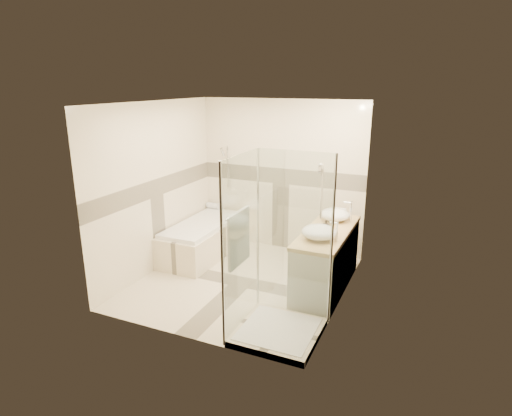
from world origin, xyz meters
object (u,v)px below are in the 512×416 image
at_px(bathtub, 203,237).
at_px(vessel_sink_far, 319,232).
at_px(shower_enclosure, 272,290).
at_px(vessel_sink_near, 335,215).
at_px(amenity_bottle_a, 324,228).
at_px(vanity, 326,259).
at_px(amenity_bottle_b, 326,225).

height_order(bathtub, vessel_sink_far, vessel_sink_far).
xyz_separation_m(shower_enclosure, vessel_sink_near, (0.27, 1.73, 0.43)).
bearing_deg(amenity_bottle_a, vanity, 81.10).
distance_m(vanity, vessel_sink_far, 0.63).
relative_size(vessel_sink_near, amenity_bottle_a, 2.98).
xyz_separation_m(shower_enclosure, amenity_bottle_a, (0.27, 1.14, 0.42)).
height_order(vessel_sink_far, amenity_bottle_a, vessel_sink_far).
bearing_deg(amenity_bottle_a, shower_enclosure, -103.42).
xyz_separation_m(vessel_sink_near, amenity_bottle_a, (0.00, -0.59, -0.01)).
bearing_deg(amenity_bottle_b, bathtub, 170.23).
relative_size(vessel_sink_far, amenity_bottle_a, 3.14).
distance_m(amenity_bottle_a, amenity_bottle_b, 0.11).
bearing_deg(amenity_bottle_b, amenity_bottle_a, -90.00).
relative_size(shower_enclosure, amenity_bottle_a, 14.52).
relative_size(vessel_sink_far, amenity_bottle_b, 3.08).
relative_size(vessel_sink_near, vessel_sink_far, 0.95).
bearing_deg(bathtub, vessel_sink_near, 3.04).
height_order(bathtub, amenity_bottle_a, amenity_bottle_a).
relative_size(vanity, vessel_sink_far, 3.67).
height_order(shower_enclosure, amenity_bottle_b, shower_enclosure).
bearing_deg(vessel_sink_far, amenity_bottle_a, 90.00).
bearing_deg(shower_enclosure, vessel_sink_near, 81.06).
bearing_deg(vessel_sink_near, shower_enclosure, -98.94).
distance_m(bathtub, vessel_sink_far, 2.33).
relative_size(vanity, vessel_sink_near, 3.86).
relative_size(bathtub, vessel_sink_near, 4.05).
height_order(vanity, amenity_bottle_b, amenity_bottle_b).
bearing_deg(vessel_sink_near, vanity, -87.53).
height_order(bathtub, amenity_bottle_b, amenity_bottle_b).
bearing_deg(amenity_bottle_b, vessel_sink_far, -90.00).
relative_size(bathtub, vessel_sink_far, 3.85).
bearing_deg(amenity_bottle_a, amenity_bottle_b, 90.00).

